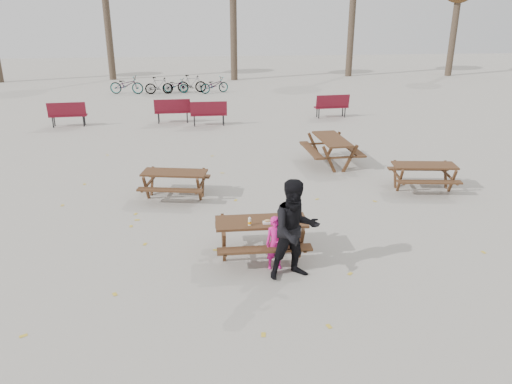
{
  "coord_description": "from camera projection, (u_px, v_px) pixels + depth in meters",
  "views": [
    {
      "loc": [
        -1.03,
        -8.91,
        4.8
      ],
      "look_at": [
        0.0,
        1.0,
        1.0
      ],
      "focal_mm": 35.0,
      "sensor_mm": 36.0,
      "label": 1
    }
  ],
  "objects": [
    {
      "name": "fallen_leaves",
      "position": [
        270.0,
        207.0,
        12.46
      ],
      "size": [
        11.0,
        11.0,
        0.01
      ],
      "primitive_type": null,
      "color": "gold",
      "rests_on": "ground"
    },
    {
      "name": "adult",
      "position": [
        295.0,
        230.0,
        9.0
      ],
      "size": [
        1.05,
        0.89,
        1.91
      ],
      "primitive_type": "imported",
      "rotation": [
        0.0,
        0.0,
        0.2
      ],
      "color": "black",
      "rests_on": "ground"
    },
    {
      "name": "bicycle_row",
      "position": [
        170.0,
        85.0,
        27.94
      ],
      "size": [
        6.74,
        1.48,
        0.99
      ],
      "color": "black",
      "rests_on": "ground"
    },
    {
      "name": "picnic_table_north",
      "position": [
        175.0,
        185.0,
        12.97
      ],
      "size": [
        1.87,
        1.62,
        0.71
      ],
      "primitive_type": null,
      "rotation": [
        0.0,
        0.0,
        -0.19
      ],
      "color": "#362313",
      "rests_on": "ground"
    },
    {
      "name": "ground",
      "position": [
        261.0,
        256.0,
        10.09
      ],
      "size": [
        80.0,
        80.0,
        0.0
      ],
      "primitive_type": "plane",
      "color": "gray",
      "rests_on": "ground"
    },
    {
      "name": "park_bench_row",
      "position": [
        198.0,
        111.0,
        21.04
      ],
      "size": [
        12.76,
        1.56,
        1.03
      ],
      "color": "maroon",
      "rests_on": "ground"
    },
    {
      "name": "main_picnic_table",
      "position": [
        261.0,
        229.0,
        9.88
      ],
      "size": [
        1.8,
        1.45,
        0.78
      ],
      "color": "#362313",
      "rests_on": "ground"
    },
    {
      "name": "food_tray",
      "position": [
        267.0,
        223.0,
        9.68
      ],
      "size": [
        0.18,
        0.11,
        0.03
      ],
      "primitive_type": "cube",
      "color": "white",
      "rests_on": "main_picnic_table"
    },
    {
      "name": "soda_bottle",
      "position": [
        250.0,
        222.0,
        9.59
      ],
      "size": [
        0.07,
        0.07,
        0.17
      ],
      "color": "silver",
      "rests_on": "main_picnic_table"
    },
    {
      "name": "child",
      "position": [
        276.0,
        243.0,
        9.45
      ],
      "size": [
        0.4,
        0.27,
        1.06
      ],
      "primitive_type": "imported",
      "rotation": [
        0.0,
        0.0,
        0.04
      ],
      "color": "#DD1B88",
      "rests_on": "ground"
    },
    {
      "name": "picnic_table_far",
      "position": [
        331.0,
        151.0,
        15.66
      ],
      "size": [
        1.7,
        2.05,
        0.84
      ],
      "primitive_type": null,
      "rotation": [
        0.0,
        0.0,
        1.63
      ],
      "color": "#362313",
      "rests_on": "ground"
    },
    {
      "name": "bread_roll",
      "position": [
        267.0,
        221.0,
        9.67
      ],
      "size": [
        0.14,
        0.06,
        0.05
      ],
      "primitive_type": "ellipsoid",
      "color": "tan",
      "rests_on": "food_tray"
    },
    {
      "name": "picnic_table_east",
      "position": [
        423.0,
        177.0,
        13.53
      ],
      "size": [
        1.82,
        1.54,
        0.72
      ],
      "primitive_type": null,
      "rotation": [
        0.0,
        0.0,
        -0.13
      ],
      "color": "#362313",
      "rests_on": "ground"
    }
  ]
}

